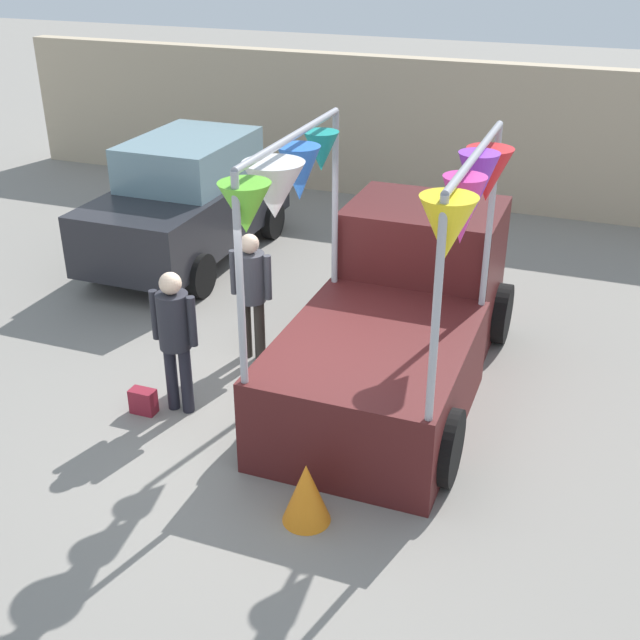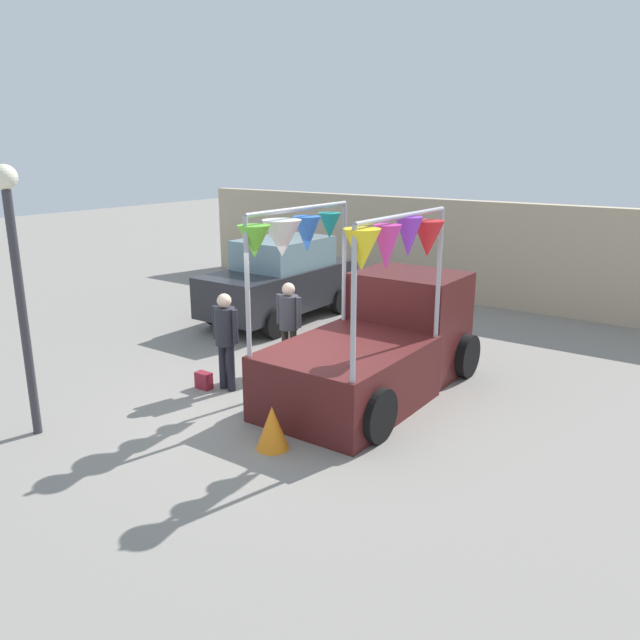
% 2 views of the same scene
% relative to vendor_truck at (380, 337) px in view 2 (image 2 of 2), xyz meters
% --- Properties ---
extents(ground_plane, '(60.00, 60.00, 0.00)m').
position_rel_vendor_truck_xyz_m(ground_plane, '(-0.82, -1.34, -0.89)').
color(ground_plane, gray).
extents(vendor_truck, '(2.44, 4.11, 3.03)m').
position_rel_vendor_truck_xyz_m(vendor_truck, '(0.00, 0.00, 0.00)').
color(vendor_truck, '#4C1919').
rests_on(vendor_truck, ground).
extents(parked_car, '(1.88, 4.00, 1.88)m').
position_rel_vendor_truck_xyz_m(parked_car, '(-4.06, 2.48, 0.05)').
color(parked_car, '#26262B').
rests_on(parked_car, ground).
extents(person_customer, '(0.53, 0.34, 1.63)m').
position_rel_vendor_truck_xyz_m(person_customer, '(-2.02, -1.50, 0.09)').
color(person_customer, black).
rests_on(person_customer, ground).
extents(person_vendor, '(0.53, 0.34, 1.61)m').
position_rel_vendor_truck_xyz_m(person_vendor, '(-1.77, -0.16, 0.07)').
color(person_vendor, '#2D2823').
rests_on(person_vendor, ground).
extents(handbag, '(0.28, 0.16, 0.28)m').
position_rel_vendor_truck_xyz_m(handbag, '(-2.37, -1.70, -0.75)').
color(handbag, maroon).
rests_on(handbag, ground).
extents(street_lamp, '(0.32, 0.32, 3.68)m').
position_rel_vendor_truck_xyz_m(street_lamp, '(-3.07, -4.24, 1.53)').
color(street_lamp, '#333338').
rests_on(street_lamp, ground).
extents(brick_boundary_wall, '(18.00, 0.36, 2.60)m').
position_rel_vendor_truck_xyz_m(brick_boundary_wall, '(-0.82, 6.59, 0.41)').
color(brick_boundary_wall, tan).
rests_on(brick_boundary_wall, ground).
extents(folded_kite_bundle_tangerine, '(0.61, 0.61, 0.60)m').
position_rel_vendor_truck_xyz_m(folded_kite_bundle_tangerine, '(-0.07, -2.69, -0.59)').
color(folded_kite_bundle_tangerine, orange).
rests_on(folded_kite_bundle_tangerine, ground).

